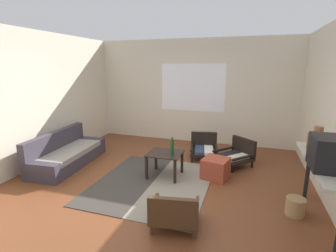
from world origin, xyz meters
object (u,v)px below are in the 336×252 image
Objects in this scene: crt_television at (334,154)px; clay_vase at (317,141)px; armchair_corner at (236,154)px; glass_bottle at (172,147)px; ottoman_orange at (216,168)px; console_shelf at (324,169)px; armchair_by_window at (204,147)px; couch at (67,154)px; coffee_table at (165,157)px; armchair_striped_foreground at (174,212)px; wicker_basket at (295,207)px.

crt_television is 1.41× the size of clay_vase.
glass_bottle is (-1.08, -1.00, 0.35)m from armchair_corner.
crt_television is (1.10, -2.06, 0.83)m from armchair_corner.
ottoman_orange is at bearing 137.57° from crt_television.
armchair_by_window is at bearing 131.59° from console_shelf.
couch is at bearing -174.34° from ottoman_orange.
console_shelf is at bearing -19.64° from coffee_table.
console_shelf is (2.33, -0.83, 0.42)m from coffee_table.
glass_bottle is at bearing 171.46° from clay_vase.
glass_bottle is at bearing 153.96° from crt_television.
armchair_by_window is 2.65m from armchair_striped_foreground.
console_shelf is 0.38m from crt_television.
couch is 2.74× the size of armchair_striped_foreground.
console_shelf reaches higher than coffee_table.
coffee_table reaches higher than ottoman_orange.
armchair_corner is (0.72, -0.24, 0.01)m from armchair_by_window.
clay_vase is at bearing 32.25° from armchair_striped_foreground.
couch is at bearing 172.67° from wicker_basket.
couch is 3.53m from armchair_corner.
coffee_table is 0.89× the size of armchair_striped_foreground.
armchair_corner is at bearing 129.68° from clay_vase.
coffee_table is 2.51m from console_shelf.
couch reaches higher than wicker_basket.
wicker_basket is (-0.22, 0.45, -0.95)m from crt_television.
glass_bottle reaches higher than ottoman_orange.
couch is 3.06m from armchair_striped_foreground.
console_shelf is 3.53× the size of crt_television.
clay_vase reaches higher than wicker_basket.
coffee_table is at bearing 113.17° from armchair_striped_foreground.
glass_bottle is (-2.19, 0.33, -0.42)m from clay_vase.
wicker_basket is at bearing -35.10° from ottoman_orange.
crt_television is (4.46, -1.00, 0.85)m from couch.
coffee_table is at bearing 160.36° from console_shelf.
ottoman_orange is 0.89m from glass_bottle.
console_shelf is 5.13× the size of glass_bottle.
ottoman_orange is at bearing 79.87° from armchair_striped_foreground.
glass_bottle reaches higher than coffee_table.
crt_television reaches higher than armchair_by_window.
ottoman_orange is 1.73× the size of wicker_basket.
armchair_by_window is 1.05× the size of armchair_striped_foreground.
ottoman_orange is at bearing -112.97° from armchair_corner.
coffee_table is 1.57m from armchair_striped_foreground.
crt_television is at bearing -90.24° from clay_vase.
clay_vase reaches higher than armchair_striped_foreground.
armchair_by_window is at bearing 128.24° from crt_television.
ottoman_orange is 0.27× the size of console_shelf.
ottoman_orange is 1.87m from console_shelf.
armchair_striped_foreground reaches higher than ottoman_orange.
armchair_striped_foreground is 1.53m from glass_bottle.
glass_bottle is (0.15, -0.02, 0.23)m from coffee_table.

